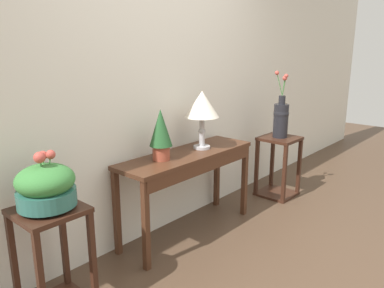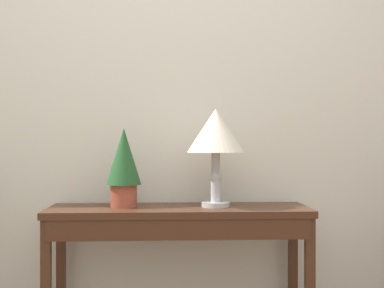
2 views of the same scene
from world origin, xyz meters
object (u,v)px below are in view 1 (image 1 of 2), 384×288
Objects in this scene: potted_plant_on_console at (161,132)px; planter_bowl_wide_left at (46,186)px; pedestal_stand_right at (278,167)px; flower_vase_tall_right at (281,117)px; console_table at (189,165)px; table_lamp at (202,106)px; pedestal_stand_left at (54,261)px.

potted_plant_on_console is 1.03m from planter_bowl_wide_left.
pedestal_stand_right is 0.94× the size of flower_vase_tall_right.
potted_plant_on_console is at bearing 5.39° from planter_bowl_wide_left.
potted_plant_on_console is at bearing 173.33° from flower_vase_tall_right.
potted_plant_on_console reaches higher than console_table.
planter_bowl_wide_left is at bearing -177.17° from table_lamp.
pedestal_stand_right is (1.30, -0.14, -0.30)m from console_table.
flower_vase_tall_right is (1.30, -0.14, 0.25)m from console_table.
pedestal_stand_right is (2.60, -0.09, -0.01)m from pedestal_stand_left.
potted_plant_on_console is 1.71m from pedestal_stand_right.
table_lamp is 0.50m from potted_plant_on_console.
flower_vase_tall_right reaches higher than table_lamp.
planter_bowl_wide_left is 2.60m from flower_vase_tall_right.
planter_bowl_wide_left is at bearing -177.83° from console_table.
table_lamp is 1.68m from pedestal_stand_left.
planter_bowl_wide_left is 0.54× the size of pedestal_stand_right.
pedestal_stand_left is at bearing -177.83° from console_table.
planter_bowl_wide_left reaches higher than pedestal_stand_left.
pedestal_stand_right is 0.55m from flower_vase_tall_right.
pedestal_stand_left is (-1.49, -0.07, -0.77)m from table_lamp.
potted_plant_on_console is (-0.28, 0.05, 0.32)m from console_table.
console_table is 3.74× the size of planter_bowl_wide_left.
pedestal_stand_left reaches higher than pedestal_stand_right.
table_lamp reaches higher than pedestal_stand_left.
console_table is 0.51m from table_lamp.
planter_bowl_wide_left is (-1.02, -0.10, -0.13)m from potted_plant_on_console.
console_table is at bearing -9.35° from potted_plant_on_console.
console_table is 1.31m from planter_bowl_wide_left.
table_lamp reaches higher than pedestal_stand_right.
pedestal_stand_right is at bearing -1.95° from pedestal_stand_left.
flower_vase_tall_right is at bearing -1.96° from pedestal_stand_left.
table_lamp reaches higher than potted_plant_on_console.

